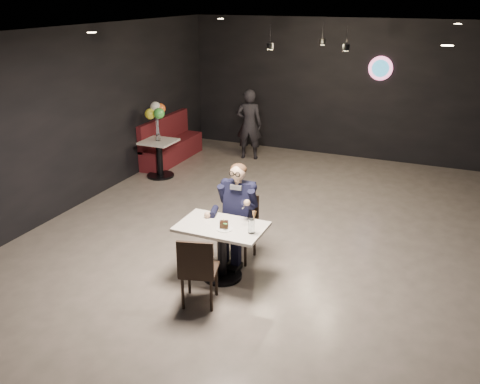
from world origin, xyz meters
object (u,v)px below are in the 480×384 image
at_px(chair_far, 239,229).
at_px(passerby, 249,124).
at_px(seated_man, 239,211).
at_px(chair_near, 199,268).
at_px(side_table, 160,158).
at_px(booth_bench, 172,139).
at_px(balloon_vase, 158,137).
at_px(sundae_glass, 251,226).
at_px(main_table, 222,252).

distance_m(chair_far, passerby, 4.64).
distance_m(chair_far, seated_man, 0.26).
distance_m(chair_near, side_table, 4.63).
bearing_deg(seated_man, side_table, 138.36).
bearing_deg(seated_man, passerby, 110.52).
xyz_separation_m(booth_bench, side_table, (0.30, -1.00, -0.09)).
bearing_deg(balloon_vase, chair_far, -41.64).
height_order(sundae_glass, balloon_vase, sundae_glass).
xyz_separation_m(seated_man, balloon_vase, (-2.81, 2.50, 0.10)).
relative_size(chair_far, balloon_vase, 6.80).
height_order(chair_near, passerby, passerby).
relative_size(main_table, sundae_glass, 6.03).
height_order(chair_far, passerby, passerby).
xyz_separation_m(chair_near, seated_man, (0.00, 1.17, 0.26)).
bearing_deg(booth_bench, seated_man, -48.36).
distance_m(chair_far, balloon_vase, 3.78).
distance_m(seated_man, balloon_vase, 3.76).
height_order(chair_near, sundae_glass, sundae_glass).
height_order(main_table, booth_bench, booth_bench).
bearing_deg(chair_far, sundae_glass, -54.64).
relative_size(chair_near, side_table, 1.17).
bearing_deg(chair_far, passerby, 110.52).
bearing_deg(booth_bench, side_table, -73.30).
bearing_deg(booth_bench, chair_near, -56.35).
bearing_deg(side_table, chair_near, -52.58).
bearing_deg(balloon_vase, booth_bench, 106.70).
distance_m(main_table, balloon_vase, 4.17).
xyz_separation_m(balloon_vase, passerby, (1.19, 1.84, -0.04)).
xyz_separation_m(main_table, passerby, (-1.62, 4.89, 0.40)).
relative_size(chair_near, booth_bench, 0.48).
xyz_separation_m(chair_far, balloon_vase, (-2.81, 2.50, 0.36)).
height_order(chair_far, chair_near, same).
bearing_deg(chair_far, side_table, 138.36).
relative_size(chair_near, passerby, 0.59).
relative_size(seated_man, side_table, 1.83).
bearing_deg(sundae_glass, main_table, 173.05).
height_order(seated_man, side_table, seated_man).
xyz_separation_m(seated_man, sundae_glass, (0.43, -0.60, 0.12)).
relative_size(side_table, balloon_vase, 5.82).
bearing_deg(chair_near, sundae_glass, 37.51).
relative_size(main_table, side_table, 1.40).
bearing_deg(balloon_vase, chair_near, -52.58).
bearing_deg(side_table, balloon_vase, 0.00).
xyz_separation_m(booth_bench, balloon_vase, (0.30, -1.00, 0.33)).
relative_size(main_table, chair_near, 1.20).
bearing_deg(side_table, sundae_glass, -43.76).
relative_size(chair_far, seated_man, 0.64).
relative_size(booth_bench, balloon_vase, 14.28).
height_order(sundae_glass, passerby, passerby).
height_order(side_table, balloon_vase, balloon_vase).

